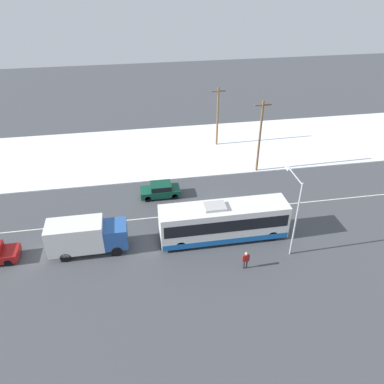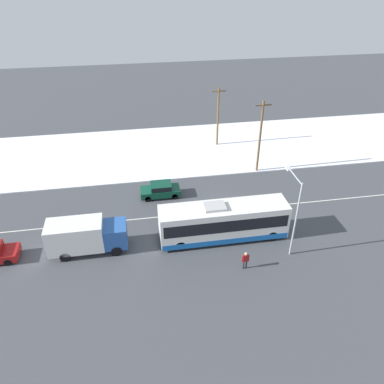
{
  "view_description": "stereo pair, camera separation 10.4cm",
  "coord_description": "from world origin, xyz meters",
  "px_view_note": "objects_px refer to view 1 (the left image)",
  "views": [
    {
      "loc": [
        -8.03,
        -28.84,
        21.14
      ],
      "look_at": [
        -2.78,
        1.68,
        1.4
      ],
      "focal_mm": 35.0,
      "sensor_mm": 36.0,
      "label": 1
    },
    {
      "loc": [
        -7.93,
        -28.86,
        21.14
      ],
      "look_at": [
        -2.78,
        1.68,
        1.4
      ],
      "focal_mm": 35.0,
      "sensor_mm": 36.0,
      "label": 2
    }
  ],
  "objects_px": {
    "box_truck": "(86,236)",
    "utility_pole_roadside": "(260,136)",
    "utility_pole_snowlot": "(218,116)",
    "city_bus": "(224,222)",
    "sedan_car": "(160,189)",
    "streetlamp": "(294,206)",
    "pedestrian_at_stop": "(246,259)"
  },
  "relations": [
    {
      "from": "city_bus",
      "to": "utility_pole_snowlot",
      "type": "height_order",
      "value": "utility_pole_snowlot"
    },
    {
      "from": "box_truck",
      "to": "sedan_car",
      "type": "xyz_separation_m",
      "value": [
        6.86,
        7.36,
        -0.82
      ]
    },
    {
      "from": "sedan_car",
      "to": "streetlamp",
      "type": "height_order",
      "value": "streetlamp"
    },
    {
      "from": "box_truck",
      "to": "pedestrian_at_stop",
      "type": "relative_size",
      "value": 3.92
    },
    {
      "from": "city_bus",
      "to": "box_truck",
      "type": "xyz_separation_m",
      "value": [
        -11.59,
        0.21,
        -0.09
      ]
    },
    {
      "from": "streetlamp",
      "to": "box_truck",
      "type": "bearing_deg",
      "value": 171.07
    },
    {
      "from": "city_bus",
      "to": "box_truck",
      "type": "distance_m",
      "value": 11.6
    },
    {
      "from": "box_truck",
      "to": "streetlamp",
      "type": "relative_size",
      "value": 0.93
    },
    {
      "from": "city_bus",
      "to": "streetlamp",
      "type": "distance_m",
      "value": 6.19
    },
    {
      "from": "box_truck",
      "to": "utility_pole_snowlot",
      "type": "height_order",
      "value": "utility_pole_snowlot"
    },
    {
      "from": "sedan_car",
      "to": "pedestrian_at_stop",
      "type": "xyz_separation_m",
      "value": [
        5.57,
        -11.61,
        0.19
      ]
    },
    {
      "from": "box_truck",
      "to": "sedan_car",
      "type": "distance_m",
      "value": 10.09
    },
    {
      "from": "pedestrian_at_stop",
      "to": "utility_pole_roadside",
      "type": "xyz_separation_m",
      "value": [
        5.82,
        15.03,
        3.37
      ]
    },
    {
      "from": "box_truck",
      "to": "pedestrian_at_stop",
      "type": "bearing_deg",
      "value": -18.87
    },
    {
      "from": "box_truck",
      "to": "utility_pole_roadside",
      "type": "height_order",
      "value": "utility_pole_roadside"
    },
    {
      "from": "sedan_car",
      "to": "streetlamp",
      "type": "distance_m",
      "value": 14.41
    },
    {
      "from": "city_bus",
      "to": "box_truck",
      "type": "relative_size",
      "value": 1.72
    },
    {
      "from": "streetlamp",
      "to": "utility_pole_roadside",
      "type": "xyz_separation_m",
      "value": [
        1.64,
        13.39,
        -0.08
      ]
    },
    {
      "from": "utility_pole_roadside",
      "to": "utility_pole_snowlot",
      "type": "bearing_deg",
      "value": 111.36
    },
    {
      "from": "city_bus",
      "to": "box_truck",
      "type": "bearing_deg",
      "value": 178.95
    },
    {
      "from": "pedestrian_at_stop",
      "to": "streetlamp",
      "type": "height_order",
      "value": "streetlamp"
    },
    {
      "from": "box_truck",
      "to": "streetlamp",
      "type": "xyz_separation_m",
      "value": [
        16.6,
        -2.61,
        2.83
      ]
    },
    {
      "from": "city_bus",
      "to": "sedan_car",
      "type": "bearing_deg",
      "value": 122.0
    },
    {
      "from": "utility_pole_snowlot",
      "to": "pedestrian_at_stop",
      "type": "bearing_deg",
      "value": -97.19
    },
    {
      "from": "city_bus",
      "to": "pedestrian_at_stop",
      "type": "relative_size",
      "value": 6.73
    },
    {
      "from": "pedestrian_at_stop",
      "to": "sedan_car",
      "type": "bearing_deg",
      "value": 115.63
    },
    {
      "from": "utility_pole_roadside",
      "to": "city_bus",
      "type": "bearing_deg",
      "value": -121.18
    },
    {
      "from": "city_bus",
      "to": "sedan_car",
      "type": "height_order",
      "value": "city_bus"
    },
    {
      "from": "utility_pole_roadside",
      "to": "box_truck",
      "type": "bearing_deg",
      "value": -149.42
    },
    {
      "from": "city_bus",
      "to": "streetlamp",
      "type": "bearing_deg",
      "value": -25.55
    },
    {
      "from": "sedan_car",
      "to": "utility_pole_snowlot",
      "type": "xyz_separation_m",
      "value": [
        8.42,
        11.0,
        3.2
      ]
    },
    {
      "from": "box_truck",
      "to": "utility_pole_roadside",
      "type": "distance_m",
      "value": 21.37
    }
  ]
}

